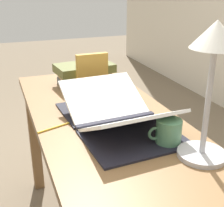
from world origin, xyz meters
TOP-DOWN VIEW (x-y plane):
  - reading_desk at (0.00, 0.00)m, footprint 1.47×0.57m
  - open_book at (0.04, 0.02)m, footprint 0.59×0.38m
  - book_stack_tall at (-0.48, 0.04)m, footprint 0.22×0.32m
  - book_standing_upright at (-0.33, 0.04)m, footprint 0.03×0.16m
  - reading_lamp at (0.37, 0.19)m, footprint 0.16×0.16m
  - coffee_mug at (0.26, 0.13)m, footprint 0.09×0.12m
  - pencil at (-0.00, -0.22)m, footprint 0.05×0.14m

SIDE VIEW (x-z plane):
  - reading_desk at x=0.00m, z-range 0.26..0.99m
  - pencil at x=0.00m, z-range 0.74..0.74m
  - open_book at x=0.04m, z-range 0.71..0.84m
  - coffee_mug at x=0.26m, z-range 0.74..0.83m
  - book_stack_tall at x=-0.48m, z-range 0.74..0.85m
  - book_standing_upright at x=-0.33m, z-range 0.74..0.94m
  - reading_lamp at x=0.37m, z-range 0.83..1.26m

